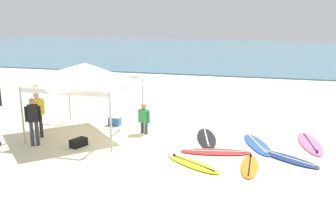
# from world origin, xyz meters

# --- Properties ---
(ground_plane) EXTENTS (80.00, 80.00, 0.00)m
(ground_plane) POSITION_xyz_m (0.00, 0.00, 0.00)
(ground_plane) COLOR beige
(sea) EXTENTS (80.00, 36.00, 0.10)m
(sea) POSITION_xyz_m (0.00, 33.95, 0.05)
(sea) COLOR teal
(sea) RESTS_ON ground
(canopy_tent) EXTENTS (3.48, 3.48, 2.75)m
(canopy_tent) POSITION_xyz_m (-2.81, 0.89, 2.39)
(canopy_tent) COLOR #B7B7BC
(canopy_tent) RESTS_ON ground
(surfboard_navy) EXTENTS (2.09, 1.70, 0.19)m
(surfboard_navy) POSITION_xyz_m (4.62, -0.04, 0.04)
(surfboard_navy) COLOR navy
(surfboard_navy) RESTS_ON ground
(surfboard_yellow) EXTENTS (2.07, 1.61, 0.19)m
(surfboard_yellow) POSITION_xyz_m (1.76, -1.25, 0.04)
(surfboard_yellow) COLOR yellow
(surfboard_yellow) RESTS_ON ground
(surfboard_red) EXTENTS (2.43, 1.04, 0.19)m
(surfboard_red) POSITION_xyz_m (2.29, -0.01, 0.04)
(surfboard_red) COLOR red
(surfboard_red) RESTS_ON ground
(surfboard_orange) EXTENTS (0.55, 1.93, 0.19)m
(surfboard_orange) POSITION_xyz_m (3.47, -0.98, 0.04)
(surfboard_orange) COLOR orange
(surfboard_orange) RESTS_ON ground
(surfboard_black) EXTENTS (1.25, 2.57, 0.19)m
(surfboard_black) POSITION_xyz_m (1.75, 1.37, 0.04)
(surfboard_black) COLOR black
(surfboard_black) RESTS_ON ground
(surfboard_blue) EXTENTS (1.43, 2.46, 0.19)m
(surfboard_blue) POSITION_xyz_m (3.61, 1.12, 0.04)
(surfboard_blue) COLOR blue
(surfboard_blue) RESTS_ON ground
(surfboard_pink) EXTENTS (1.02, 2.61, 0.19)m
(surfboard_pink) POSITION_xyz_m (5.42, 1.72, 0.04)
(surfboard_pink) COLOR pink
(surfboard_pink) RESTS_ON ground
(person_yellow) EXTENTS (0.40, 0.45, 1.71)m
(person_yellow) POSITION_xyz_m (-4.37, -0.04, 0.99)
(person_yellow) COLOR #2D2D33
(person_yellow) RESTS_ON ground
(person_black) EXTENTS (0.49, 0.37, 1.71)m
(person_black) POSITION_xyz_m (-3.98, -0.90, 0.99)
(person_black) COLOR #383842
(person_black) RESTS_ON ground
(person_green) EXTENTS (0.53, 0.32, 1.20)m
(person_green) POSITION_xyz_m (-0.70, 1.43, 0.66)
(person_green) COLOR #383842
(person_green) RESTS_ON ground
(gear_bag_near_tent) EXTENTS (0.51, 0.67, 0.28)m
(gear_bag_near_tent) POSITION_xyz_m (-2.46, -0.60, 0.14)
(gear_bag_near_tent) COLOR black
(gear_bag_near_tent) RESTS_ON ground
(cooler_box) EXTENTS (0.50, 0.36, 0.39)m
(cooler_box) POSITION_xyz_m (-2.25, 2.20, 0.20)
(cooler_box) COLOR #2D60B7
(cooler_box) RESTS_ON ground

